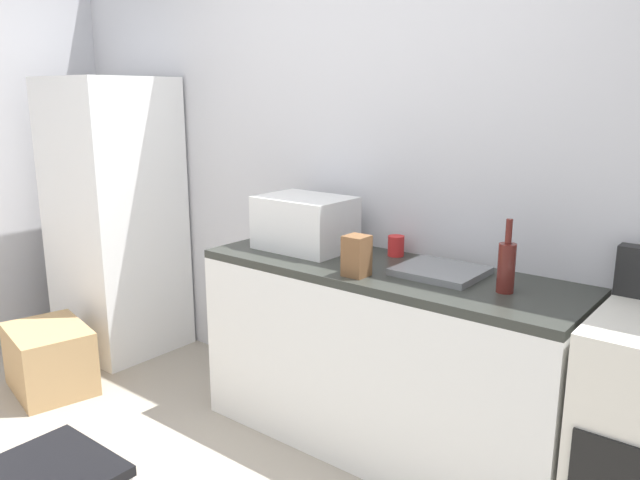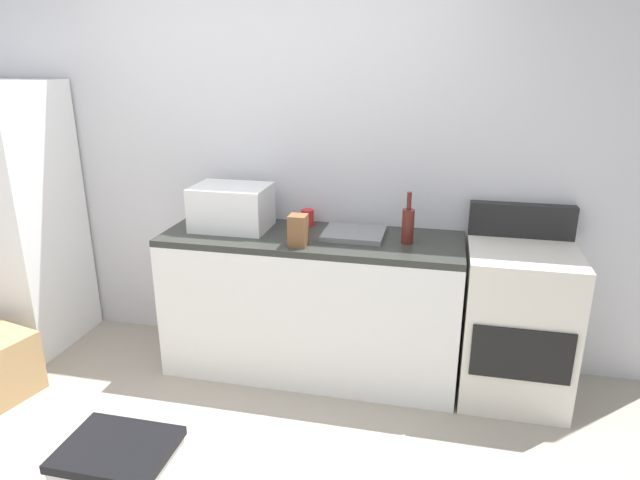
% 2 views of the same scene
% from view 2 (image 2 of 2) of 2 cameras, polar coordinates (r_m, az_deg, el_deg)
% --- Properties ---
extents(wall_back, '(5.00, 0.10, 2.60)m').
position_cam_2_polar(wall_back, '(3.62, -4.32, 8.50)').
color(wall_back, silver).
rests_on(wall_back, ground_plane).
extents(kitchen_counter, '(1.80, 0.60, 0.90)m').
position_cam_2_polar(kitchen_counter, '(3.48, -0.90, -6.61)').
color(kitchen_counter, white).
rests_on(kitchen_counter, ground_plane).
extents(refrigerator, '(0.68, 0.66, 1.78)m').
position_cam_2_polar(refrigerator, '(4.24, -29.18, 1.95)').
color(refrigerator, white).
rests_on(refrigerator, ground_plane).
extents(stove_oven, '(0.60, 0.61, 1.10)m').
position_cam_2_polar(stove_oven, '(3.43, 19.56, -7.88)').
color(stove_oven, silver).
rests_on(stove_oven, ground_plane).
extents(microwave, '(0.46, 0.34, 0.27)m').
position_cam_2_polar(microwave, '(3.46, -9.08, 3.37)').
color(microwave, white).
rests_on(microwave, kitchen_counter).
extents(sink_basin, '(0.36, 0.32, 0.03)m').
position_cam_2_polar(sink_basin, '(3.31, 3.52, 0.67)').
color(sink_basin, slate).
rests_on(sink_basin, kitchen_counter).
extents(wine_bottle, '(0.07, 0.07, 0.30)m').
position_cam_2_polar(wine_bottle, '(3.19, 9.05, 1.56)').
color(wine_bottle, '#591E19').
rests_on(wine_bottle, kitchen_counter).
extents(coffee_mug, '(0.08, 0.08, 0.10)m').
position_cam_2_polar(coffee_mug, '(3.51, -1.30, 2.34)').
color(coffee_mug, red).
rests_on(coffee_mug, kitchen_counter).
extents(knife_block, '(0.10, 0.10, 0.18)m').
position_cam_2_polar(knife_block, '(3.11, -2.28, 0.98)').
color(knife_block, brown).
rests_on(knife_block, kitchen_counter).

